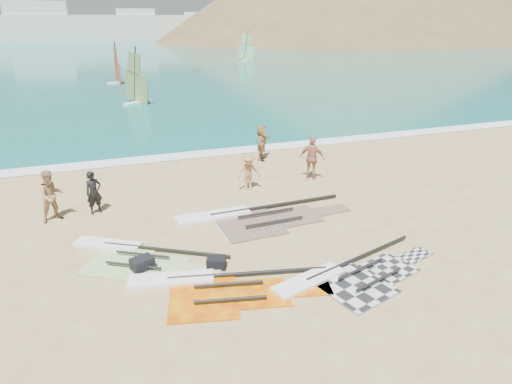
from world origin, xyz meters
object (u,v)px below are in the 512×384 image
object	(u,v)px
rig_green	(131,255)
gear_bag_near	(142,264)
beachgoer_back	(312,158)
rig_orange	(252,217)
rig_grey	(348,276)
person_wetsuit	(94,193)
beachgoer_left	(52,196)
beachgoer_right	(262,142)
gear_bag_far	(216,263)
rig_red	(212,287)
beachgoer_mid	(249,172)

from	to	relation	value
rig_green	gear_bag_near	distance (m)	0.94
gear_bag_near	beachgoer_back	xyz separation A→B (m)	(7.94, 5.21, 0.78)
rig_orange	rig_grey	bearing A→B (deg)	-76.21
rig_orange	beachgoer_back	size ratio (longest dim) A/B	3.31
person_wetsuit	beachgoer_left	bearing A→B (deg)	163.51
person_wetsuit	beachgoer_right	bearing A→B (deg)	4.47
gear_bag_far	beachgoer_back	bearing A→B (deg)	44.45
person_wetsuit	rig_orange	bearing A→B (deg)	-46.28
person_wetsuit	beachgoer_back	size ratio (longest dim) A/B	0.83
rig_green	gear_bag_near	xyz separation A→B (m)	(0.27, -0.89, 0.14)
gear_bag_far	beachgoer_right	world-z (taller)	beachgoer_right
rig_orange	person_wetsuit	bearing A→B (deg)	154.56
rig_grey	rig_orange	distance (m)	4.71
beachgoer_back	rig_grey	bearing A→B (deg)	113.13
gear_bag_far	person_wetsuit	bearing A→B (deg)	122.01
rig_orange	beachgoer_left	size ratio (longest dim) A/B	3.45
rig_red	gear_bag_far	world-z (taller)	gear_bag_far
beachgoer_mid	beachgoer_right	bearing A→B (deg)	59.99
rig_orange	beachgoer_right	bearing A→B (deg)	65.37
rig_grey	beachgoer_mid	distance (m)	7.25
rig_red	beachgoer_left	bearing A→B (deg)	137.66
gear_bag_far	beachgoer_back	distance (m)	8.33
rig_orange	beachgoer_left	bearing A→B (deg)	160.17
beachgoer_left	beachgoer_mid	world-z (taller)	beachgoer_left
gear_bag_far	beachgoer_back	size ratio (longest dim) A/B	0.28
beachgoer_mid	gear_bag_far	bearing A→B (deg)	-119.84
beachgoer_left	beachgoer_back	world-z (taller)	beachgoer_back
rig_orange	beachgoer_mid	size ratio (longest dim) A/B	4.08
gear_bag_near	beachgoer_right	bearing A→B (deg)	51.74
rig_grey	beachgoer_mid	bearing A→B (deg)	77.68
rig_grey	gear_bag_far	size ratio (longest dim) A/B	9.94
gear_bag_far	beachgoer_back	xyz separation A→B (m)	(5.92, 5.80, 0.81)
rig_green	beachgoer_mid	size ratio (longest dim) A/B	2.87
rig_grey	rig_green	distance (m)	6.46
beachgoer_back	beachgoer_right	world-z (taller)	beachgoer_back
rig_red	gear_bag_near	size ratio (longest dim) A/B	9.03
beachgoer_left	beachgoer_back	xyz separation A→B (m)	(10.53, 0.77, 0.04)
rig_orange	gear_bag_far	xyz separation A→B (m)	(-2.07, -2.83, 0.11)
gear_bag_near	beachgoer_mid	bearing A→B (deg)	45.17
rig_green	rig_orange	xyz separation A→B (m)	(4.36, 1.34, 0.00)
rig_green	rig_red	world-z (taller)	rig_red
rig_grey	rig_green	xyz separation A→B (m)	(-5.61, 3.20, -0.00)
rig_green	gear_bag_far	bearing A→B (deg)	-2.25
rig_green	person_wetsuit	bearing A→B (deg)	135.17
rig_grey	gear_bag_far	xyz separation A→B (m)	(-3.32, 1.71, 0.11)
beachgoer_left	gear_bag_far	bearing A→B (deg)	-70.33
rig_red	beachgoer_right	size ratio (longest dim) A/B	3.01
person_wetsuit	gear_bag_near	bearing A→B (deg)	-97.61
beachgoer_mid	beachgoer_back	bearing A→B (deg)	3.41
gear_bag_far	person_wetsuit	distance (m)	6.13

